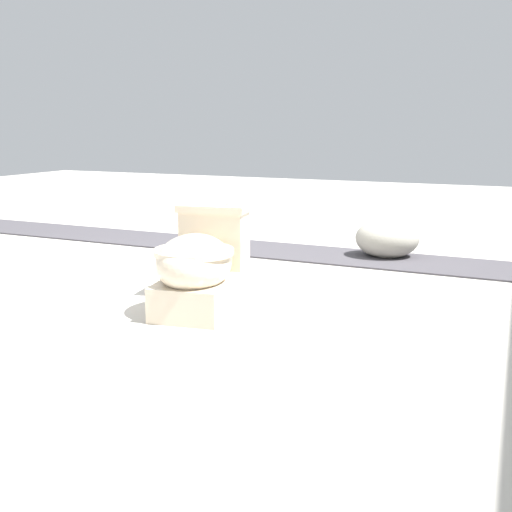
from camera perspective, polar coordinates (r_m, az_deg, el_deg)
The scene contains 4 objects.
ground_plane at distance 3.43m, azimuth -6.46°, elevation -3.16°, with size 14.00×14.00×0.00m, color #B7B2A8.
gravel_strip at distance 4.29m, azimuth 7.30°, elevation 0.04°, with size 0.56×8.00×0.01m, color #423F44.
toilet at distance 3.01m, azimuth -5.26°, elevation -1.00°, with size 0.68×0.46×0.52m.
boulder_near at distance 4.29m, azimuth 12.39°, elevation 1.67°, with size 0.44×0.36×0.28m, color #ADA899.
Camera 1 is at (2.85, 1.67, 0.91)m, focal length 42.00 mm.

